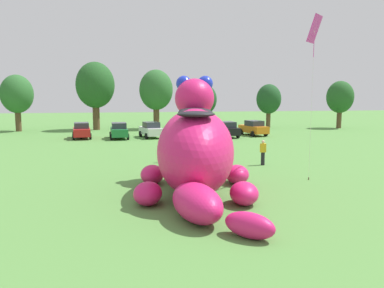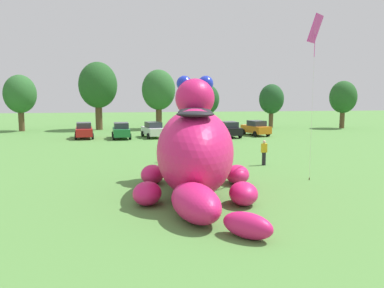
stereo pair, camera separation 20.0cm
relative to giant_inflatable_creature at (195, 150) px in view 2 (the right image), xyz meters
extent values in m
plane|color=#568E42|center=(0.04, 0.93, -2.14)|extent=(160.00, 160.00, 0.00)
ellipsoid|color=#E01E6B|center=(-0.02, 0.02, -0.07)|extent=(4.79, 7.87, 4.16)
ellipsoid|color=#E01E6B|center=(0.47, 3.12, 2.46)|extent=(2.54, 2.72, 2.19)
sphere|color=#1E33CC|center=(-0.08, 3.54, 3.28)|extent=(0.88, 0.88, 0.88)
sphere|color=#1E33CC|center=(1.12, 3.35, 3.28)|extent=(0.88, 0.88, 0.88)
ellipsoid|color=black|center=(0.24, 1.66, 1.85)|extent=(1.85, 1.57, 0.28)
ellipsoid|color=black|center=(-0.02, 0.02, 1.85)|extent=(1.85, 1.57, 0.28)
ellipsoid|color=black|center=(-0.30, -1.81, 1.85)|extent=(1.85, 1.57, 0.28)
ellipsoid|color=#E01E6B|center=(-1.98, 2.38, -1.64)|extent=(1.53, 1.95, 1.02)
ellipsoid|color=#E01E6B|center=(2.58, 1.67, -1.64)|extent=(1.53, 1.95, 1.02)
ellipsoid|color=#E01E6B|center=(-2.43, -1.66, -1.64)|extent=(1.53, 1.95, 1.02)
ellipsoid|color=#E01E6B|center=(1.77, -2.32, -1.64)|extent=(1.53, 1.95, 1.02)
ellipsoid|color=#E01E6B|center=(-0.67, -4.18, -1.42)|extent=(2.28, 3.58, 1.45)
ellipsoid|color=#E01E6B|center=(0.79, -6.22, -1.70)|extent=(1.94, 2.00, 0.89)
cube|color=red|center=(-8.21, 24.89, -1.42)|extent=(2.20, 4.28, 0.80)
cube|color=#2D333D|center=(-8.19, 24.74, -0.72)|extent=(1.73, 2.14, 0.60)
cylinder|color=black|center=(-9.21, 26.04, -1.82)|extent=(0.32, 0.66, 0.64)
cylinder|color=black|center=(-7.52, 26.25, -1.82)|extent=(0.32, 0.66, 0.64)
cylinder|color=black|center=(-8.89, 23.52, -1.82)|extent=(0.32, 0.66, 0.64)
cylinder|color=black|center=(-7.21, 23.73, -1.82)|extent=(0.32, 0.66, 0.64)
cube|color=#1E7238|center=(-4.22, 24.09, -1.42)|extent=(2.00, 4.21, 0.80)
cube|color=#2D333D|center=(-4.21, 23.94, -0.72)|extent=(1.64, 2.07, 0.60)
cylinder|color=black|center=(-5.16, 25.29, -1.82)|extent=(0.29, 0.66, 0.64)
cylinder|color=black|center=(-3.47, 25.42, -1.82)|extent=(0.29, 0.66, 0.64)
cylinder|color=black|center=(-4.98, 22.76, -1.82)|extent=(0.29, 0.66, 0.64)
cylinder|color=black|center=(-3.28, 22.88, -1.82)|extent=(0.29, 0.66, 0.64)
cube|color=white|center=(-0.78, 24.53, -1.42)|extent=(2.56, 4.37, 0.80)
cube|color=#2D333D|center=(-0.75, 24.38, -0.72)|extent=(1.89, 2.25, 0.60)
cylinder|color=black|center=(-1.89, 25.58, -1.82)|extent=(0.37, 0.68, 0.64)
cylinder|color=black|center=(-0.23, 25.96, -1.82)|extent=(0.37, 0.68, 0.64)
cylinder|color=black|center=(-1.33, 23.10, -1.82)|extent=(0.37, 0.68, 0.64)
cylinder|color=black|center=(0.33, 23.48, -1.82)|extent=(0.37, 0.68, 0.64)
cube|color=yellow|center=(3.09, 23.46, -1.42)|extent=(2.52, 4.36, 0.80)
cube|color=#2D333D|center=(3.12, 23.31, -0.72)|extent=(1.87, 2.24, 0.60)
cylinder|color=black|center=(1.99, 24.53, -1.82)|extent=(0.37, 0.68, 0.64)
cylinder|color=black|center=(3.66, 24.88, -1.82)|extent=(0.37, 0.68, 0.64)
cylinder|color=black|center=(2.52, 22.04, -1.82)|extent=(0.37, 0.68, 0.64)
cylinder|color=black|center=(4.19, 22.40, -1.82)|extent=(0.37, 0.68, 0.64)
cube|color=black|center=(7.57, 23.73, -1.42)|extent=(2.20, 4.28, 0.80)
cube|color=#2D333D|center=(7.59, 23.58, -0.72)|extent=(1.73, 2.14, 0.60)
cylinder|color=black|center=(6.57, 24.88, -1.82)|extent=(0.32, 0.67, 0.64)
cylinder|color=black|center=(8.26, 25.10, -1.82)|extent=(0.32, 0.67, 0.64)
cylinder|color=black|center=(6.89, 22.36, -1.82)|extent=(0.32, 0.67, 0.64)
cylinder|color=black|center=(8.57, 22.57, -1.82)|extent=(0.32, 0.67, 0.64)
cube|color=orange|center=(11.05, 24.83, -1.42)|extent=(2.63, 4.39, 0.80)
cube|color=#2D333D|center=(11.09, 24.69, -0.72)|extent=(1.92, 2.27, 0.60)
cylinder|color=black|center=(9.93, 25.87, -1.82)|extent=(0.39, 0.68, 0.64)
cylinder|color=black|center=(11.58, 26.27, -1.82)|extent=(0.39, 0.68, 0.64)
cylinder|color=black|center=(10.53, 23.40, -1.82)|extent=(0.39, 0.68, 0.64)
cylinder|color=black|center=(12.18, 23.80, -1.82)|extent=(0.39, 0.68, 0.64)
cylinder|color=brown|center=(-17.05, 34.25, -0.88)|extent=(0.72, 0.72, 2.52)
ellipsoid|color=#2D662D|center=(-17.05, 34.25, 2.60)|extent=(4.03, 4.03, 4.84)
cylinder|color=brown|center=(-7.40, 34.82, -0.57)|extent=(0.90, 0.90, 3.14)
ellipsoid|color=#235623|center=(-7.40, 34.82, 3.75)|extent=(5.02, 5.02, 6.02)
cylinder|color=brown|center=(0.56, 34.67, -0.74)|extent=(0.80, 0.80, 2.81)
ellipsoid|color=#2D662D|center=(0.56, 34.67, 3.13)|extent=(4.49, 4.49, 5.39)
cylinder|color=brown|center=(7.22, 34.82, -1.08)|extent=(0.61, 0.61, 2.12)
ellipsoid|color=#1E4C23|center=(7.22, 34.82, 1.84)|extent=(3.39, 3.39, 4.07)
cylinder|color=brown|center=(16.22, 34.04, -1.07)|extent=(0.61, 0.61, 2.14)
ellipsoid|color=#1E4C23|center=(16.22, 34.04, 1.88)|extent=(3.43, 3.43, 4.11)
cylinder|color=brown|center=(25.73, 31.92, -1.00)|extent=(0.65, 0.65, 2.29)
ellipsoid|color=#235623|center=(25.73, 31.92, 2.16)|extent=(3.67, 3.67, 4.40)
cylinder|color=#726656|center=(-0.43, 8.86, -1.70)|extent=(0.26, 0.26, 0.88)
cube|color=#2D4CA5|center=(-0.43, 8.86, -0.96)|extent=(0.38, 0.22, 0.60)
sphere|color=tan|center=(-0.43, 8.86, -0.54)|extent=(0.22, 0.22, 0.22)
cylinder|color=black|center=(5.81, 6.70, -1.70)|extent=(0.26, 0.26, 0.88)
cube|color=gold|center=(5.81, 6.70, -0.96)|extent=(0.38, 0.22, 0.60)
sphere|color=beige|center=(5.81, 6.70, -0.54)|extent=(0.22, 0.22, 0.22)
cylinder|color=brown|center=(6.83, 1.86, -2.07)|extent=(0.06, 0.06, 0.15)
cylinder|color=silver|center=(6.83, 1.86, 2.10)|extent=(0.01, 0.01, 8.19)
cube|color=#D833A5|center=(6.83, 1.86, 6.19)|extent=(1.13, 1.13, 1.44)
cylinder|color=#D833A5|center=(6.83, 1.86, 5.29)|extent=(0.03, 0.03, 1.20)
camera|label=1|loc=(-3.21, -18.60, 2.78)|focal=36.74mm
camera|label=2|loc=(-3.01, -18.63, 2.78)|focal=36.74mm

